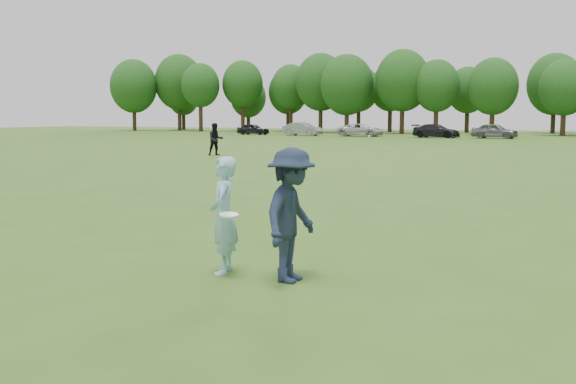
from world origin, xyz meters
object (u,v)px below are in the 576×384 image
at_px(player_far_a, 216,139).
at_px(car_e, 495,131).
at_px(car_d, 436,131).
at_px(car_b, 303,129).
at_px(thrower, 223,215).
at_px(car_c, 361,130).
at_px(defender, 292,215).
at_px(car_a, 253,129).

xyz_separation_m(player_far_a, car_e, (9.67, 35.78, -0.17)).
relative_size(car_d, car_e, 1.09).
bearing_deg(car_b, thrower, -150.82).
relative_size(car_b, car_d, 0.94).
bearing_deg(car_b, player_far_a, -157.30).
bearing_deg(car_e, car_b, 94.82).
distance_m(thrower, car_b, 66.07).
height_order(player_far_a, car_e, player_far_a).
bearing_deg(car_c, defender, -162.57).
distance_m(car_d, car_e, 5.68).
xyz_separation_m(defender, car_d, (-12.42, 59.85, -0.22)).
bearing_deg(thrower, defender, 66.81).
bearing_deg(thrower, car_d, 167.82).
distance_m(defender, player_far_a, 29.36).
xyz_separation_m(thrower, defender, (1.08, -0.01, 0.07)).
xyz_separation_m(car_c, car_d, (8.47, -1.08, 0.01)).
distance_m(thrower, car_c, 64.07).
distance_m(car_c, car_d, 8.54).
distance_m(defender, car_a, 70.46).
bearing_deg(car_d, thrower, -161.99).
bearing_deg(car_c, car_a, 86.25).
distance_m(thrower, car_e, 60.38).
height_order(defender, car_a, defender).
relative_size(player_far_a, car_c, 0.37).
xyz_separation_m(car_a, car_b, (6.82, -0.95, 0.09)).
distance_m(car_b, car_c, 6.74).
distance_m(car_a, car_d, 22.08).
distance_m(car_a, car_e, 27.73).
distance_m(player_far_a, car_d, 35.74).
relative_size(car_c, car_d, 1.03).
xyz_separation_m(thrower, car_c, (-19.81, 60.93, -0.15)).
bearing_deg(defender, car_c, 18.17).
height_order(thrower, car_e, thrower).
xyz_separation_m(thrower, player_far_a, (-15.34, 24.33, 0.08)).
relative_size(thrower, car_c, 0.34).
bearing_deg(defender, car_b, 23.77).
bearing_deg(car_c, car_d, -98.78).
bearing_deg(car_b, car_c, -80.93).
bearing_deg(car_b, car_e, -85.59).
relative_size(car_a, car_b, 0.85).
bearing_deg(car_c, car_e, -94.80).
relative_size(car_c, car_e, 1.12).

